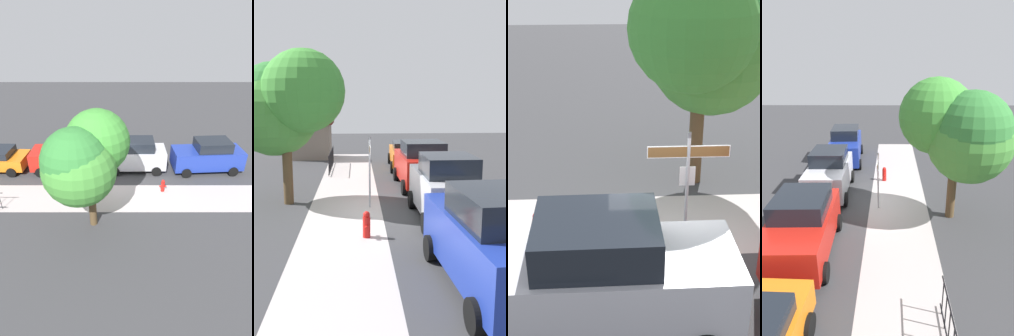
% 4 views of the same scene
% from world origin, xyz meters
% --- Properties ---
extents(ground_plane, '(60.00, 60.00, 0.00)m').
position_xyz_m(ground_plane, '(0.00, 0.00, 0.00)').
color(ground_plane, '#38383A').
extents(sidewalk_strip, '(24.00, 2.60, 0.00)m').
position_xyz_m(sidewalk_strip, '(2.00, 1.30, 0.00)').
color(sidewalk_strip, '#B0A7A5').
rests_on(sidewalk_strip, ground_plane).
extents(street_sign, '(1.66, 0.07, 2.61)m').
position_xyz_m(street_sign, '(0.35, 0.40, 1.80)').
color(street_sign, '#9EA0A5').
rests_on(street_sign, ground_plane).
extents(shade_tree, '(3.84, 4.30, 5.70)m').
position_xyz_m(shade_tree, '(1.24, 3.56, 3.78)').
color(shade_tree, brown).
rests_on(shade_tree, ground_plane).
extents(car_blue, '(4.68, 2.29, 2.18)m').
position_xyz_m(car_blue, '(-6.05, -1.96, 1.08)').
color(car_blue, '#1E349A').
rests_on(car_blue, ground_plane).
extents(car_silver, '(4.04, 2.08, 2.18)m').
position_xyz_m(car_silver, '(-1.24, -2.05, 1.07)').
color(car_silver, silver).
rests_on(car_silver, ground_plane).
extents(car_red, '(4.25, 2.25, 2.09)m').
position_xyz_m(car_red, '(3.55, -2.03, 1.04)').
color(car_red, red).
rests_on(car_red, ground_plane).
extents(fire_hydrant, '(0.42, 0.22, 0.78)m').
position_xyz_m(fire_hydrant, '(-2.79, 0.60, 0.38)').
color(fire_hydrant, red).
rests_on(fire_hydrant, ground_plane).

